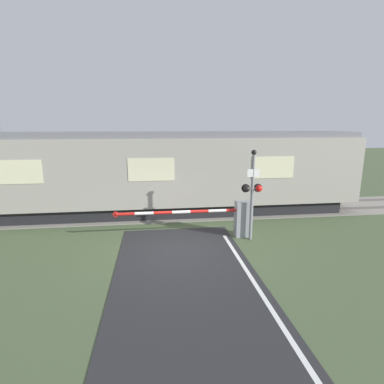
# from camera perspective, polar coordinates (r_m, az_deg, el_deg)

# --- Properties ---
(ground_plane) EXTENTS (80.00, 80.00, 0.00)m
(ground_plane) POSITION_cam_1_polar(r_m,az_deg,el_deg) (10.37, -2.28, -10.85)
(ground_plane) COLOR #475638
(track_bed) EXTENTS (36.00, 3.20, 0.13)m
(track_bed) POSITION_cam_1_polar(r_m,az_deg,el_deg) (14.51, -3.82, -3.78)
(track_bed) COLOR gray
(track_bed) RESTS_ON ground_plane
(train) EXTENTS (19.17, 2.90, 3.81)m
(train) POSITION_cam_1_polar(r_m,az_deg,el_deg) (14.06, -7.70, 3.66)
(train) COLOR black
(train) RESTS_ON ground_plane
(crossing_barrier) EXTENTS (5.07, 0.44, 1.37)m
(crossing_barrier) POSITION_cam_1_polar(r_m,az_deg,el_deg) (11.36, 8.17, -4.86)
(crossing_barrier) COLOR gray
(crossing_barrier) RESTS_ON ground_plane
(signal_post) EXTENTS (0.75, 0.26, 3.29)m
(signal_post) POSITION_cam_1_polar(r_m,az_deg,el_deg) (10.86, 11.42, 0.38)
(signal_post) COLOR gray
(signal_post) RESTS_ON ground_plane
(catenary_pole) EXTENTS (0.20, 1.90, 5.87)m
(catenary_pole) POSITION_cam_1_polar(r_m,az_deg,el_deg) (17.72, -32.70, 7.31)
(catenary_pole) COLOR slate
(catenary_pole) RESTS_ON ground_plane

